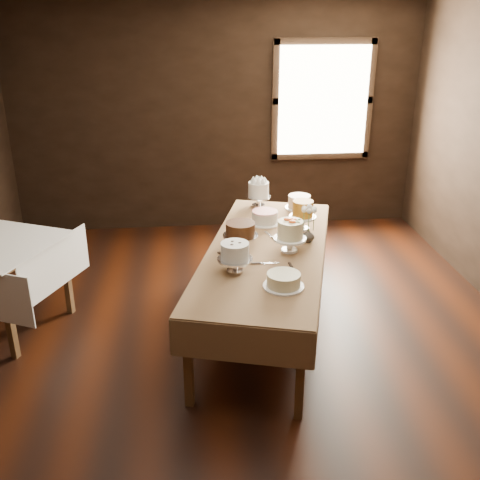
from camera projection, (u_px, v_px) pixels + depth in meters
name	position (u px, v px, depth m)	size (l,w,h in m)	color
floor	(242.00, 354.00, 4.66)	(5.00, 6.00, 0.01)	black
wall_back	(217.00, 118.00, 6.87)	(5.00, 0.02, 2.80)	black
window	(323.00, 101.00, 6.86)	(1.10, 0.05, 1.30)	#FFEABF
display_table	(266.00, 255.00, 4.78)	(1.61, 2.65, 0.77)	#472F1A
cake_meringue	(259.00, 195.00, 5.73)	(0.25, 0.25, 0.27)	silver
cake_speckled	(299.00, 202.00, 5.69)	(0.29, 0.29, 0.13)	white
cake_lattice	(265.00, 218.00, 5.30)	(0.34, 0.34, 0.11)	white
cake_caramel	(302.00, 217.00, 5.13)	(0.25, 0.25, 0.29)	white
cake_chocolate	(240.00, 235.00, 4.79)	(0.34, 0.34, 0.22)	silver
cake_flowers	(290.00, 238.00, 4.67)	(0.28, 0.28, 0.28)	white
cake_swirl	(235.00, 259.00, 4.31)	(0.31, 0.31, 0.25)	silver
cake_cream	(284.00, 281.00, 4.10)	(0.35, 0.35, 0.11)	white
cake_server_a	(270.00, 263.00, 4.49)	(0.24, 0.03, 0.01)	silver
cake_server_b	(295.00, 272.00, 4.34)	(0.24, 0.03, 0.01)	silver
cake_server_c	(269.00, 234.00, 5.06)	(0.24, 0.03, 0.01)	silver
cake_server_d	(299.00, 239.00, 4.97)	(0.24, 0.03, 0.01)	silver
cake_server_e	(231.00, 259.00, 4.57)	(0.24, 0.03, 0.01)	silver
flower_vase	(308.00, 235.00, 4.89)	(0.11, 0.11, 0.12)	#2D2823
flower_bouquet	(309.00, 216.00, 4.82)	(0.14, 0.14, 0.20)	white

